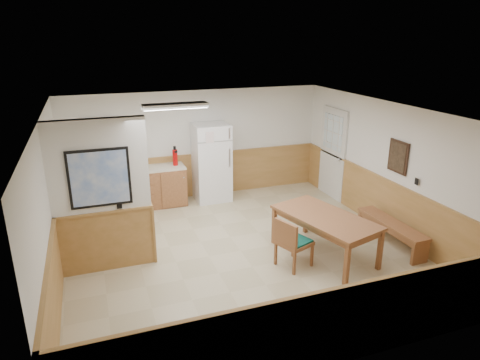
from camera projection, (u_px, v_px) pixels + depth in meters
name	position (u px, v px, depth m)	size (l,w,h in m)	color
ground	(240.00, 251.00, 7.66)	(6.00, 6.00, 0.00)	#C2B28B
ceiling	(241.00, 112.00, 6.85)	(6.00, 6.00, 0.02)	silver
back_wall	(197.00, 145.00, 9.93)	(6.00, 0.02, 2.50)	white
right_wall	(387.00, 168.00, 8.21)	(0.02, 6.00, 2.50)	white
left_wall	(49.00, 208.00, 6.30)	(0.02, 6.00, 2.50)	white
wainscot_back	(198.00, 175.00, 10.15)	(6.00, 0.04, 1.00)	#B48048
wainscot_right	(382.00, 204.00, 8.45)	(0.04, 6.00, 1.00)	#B48048
wainscot_left	(58.00, 253.00, 6.55)	(0.04, 6.00, 1.00)	#B48048
partition_wall	(102.00, 199.00, 6.72)	(1.50, 0.20, 2.50)	white
kitchen_counter	(149.00, 187.00, 9.51)	(2.20, 0.61, 1.00)	#9E6038
exterior_door	(333.00, 153.00, 9.96)	(0.07, 1.02, 2.15)	silver
kitchen_window	(101.00, 139.00, 9.14)	(0.80, 0.04, 1.00)	silver
wall_painting	(398.00, 157.00, 7.84)	(0.04, 0.50, 0.60)	black
fluorescent_fixture	(175.00, 106.00, 7.77)	(1.20, 0.30, 0.09)	silver
refrigerator	(212.00, 163.00, 9.79)	(0.79, 0.72, 1.79)	white
dining_table	(325.00, 221.00, 7.30)	(1.39, 2.02, 0.75)	brown
dining_bench	(391.00, 227.00, 7.79)	(0.38, 1.59, 0.45)	brown
dining_chair	(290.00, 240.00, 6.97)	(0.79, 0.66, 0.85)	brown
fire_extinguisher	(175.00, 157.00, 9.51)	(0.14, 0.14, 0.44)	#B4090A
soap_bottle	(106.00, 166.00, 9.08)	(0.08, 0.08, 0.25)	green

